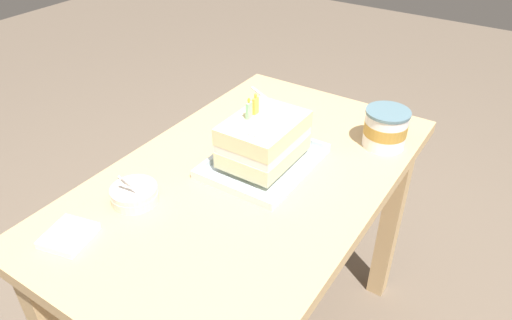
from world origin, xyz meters
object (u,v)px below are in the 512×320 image
(birthday_cake, at_px, (264,139))
(ice_cream_tub, at_px, (386,128))
(serving_spoon_near_tray, at_px, (268,99))
(foil_tray, at_px, (264,162))
(napkin_pile, at_px, (69,236))
(bowl_stack, at_px, (134,194))

(birthday_cake, relative_size, ice_cream_tub, 1.79)
(birthday_cake, height_order, serving_spoon_near_tray, birthday_cake)
(foil_tray, bearing_deg, serving_spoon_near_tray, 30.37)
(serving_spoon_near_tray, height_order, napkin_pile, napkin_pile)
(bowl_stack, bearing_deg, serving_spoon_near_tray, 1.46)
(foil_tray, height_order, birthday_cake, birthday_cake)
(bowl_stack, xyz_separation_m, napkin_pile, (-0.17, 0.03, -0.01))
(serving_spoon_near_tray, relative_size, napkin_pile, 1.15)
(foil_tray, height_order, napkin_pile, foil_tray)
(birthday_cake, relative_size, napkin_pile, 1.83)
(bowl_stack, xyz_separation_m, serving_spoon_near_tray, (0.62, 0.02, -0.01))
(serving_spoon_near_tray, bearing_deg, birthday_cake, -149.64)
(foil_tray, xyz_separation_m, napkin_pile, (-0.47, 0.20, 0.00))
(bowl_stack, bearing_deg, foil_tray, -30.53)
(bowl_stack, distance_m, ice_cream_tub, 0.69)
(foil_tray, bearing_deg, ice_cream_tub, -40.58)
(bowl_stack, bearing_deg, birthday_cake, -30.52)
(birthday_cake, distance_m, serving_spoon_near_tray, 0.38)
(ice_cream_tub, bearing_deg, birthday_cake, 139.41)
(foil_tray, relative_size, serving_spoon_near_tray, 2.23)
(foil_tray, relative_size, napkin_pile, 2.58)
(ice_cream_tub, height_order, serving_spoon_near_tray, ice_cream_tub)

